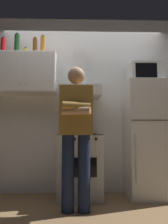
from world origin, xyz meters
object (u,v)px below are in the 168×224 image
microwave (145,74)px  person_standing (76,131)px  upper_cabinet (26,74)px  stove_oven (80,166)px  refrigerator (148,139)px  bottle_spice_jar (25,51)px  bottle_liquor_amber (43,45)px  bottle_soda_red (3,46)px  range_hood (80,85)px  bottle_beer_brown (35,46)px  bottle_wine_green (17,44)px

microwave → person_standing: microwave is taller
upper_cabinet → stove_oven: (0.80, -0.13, -1.32)m
refrigerator → bottle_spice_jar: 2.20m
bottle_liquor_amber → bottle_spice_jar: 0.28m
microwave → bottle_soda_red: (-2.10, 0.11, 0.43)m
bottle_liquor_amber → bottle_soda_red: bearing=179.8°
refrigerator → range_hood: bearing=172.5°
bottle_beer_brown → bottle_wine_green: bottle_wine_green is taller
upper_cabinet → person_standing: 1.35m
range_hood → microwave: range_hood is taller
upper_cabinet → microwave: 1.75m
person_standing → bottle_spice_jar: 1.61m
bottle_beer_brown → refrigerator: bearing=-3.4°
upper_cabinet → bottle_beer_brown: 0.44m
bottle_beer_brown → microwave: bearing=-2.7°
microwave → bottle_spice_jar: (-1.77, 0.13, 0.36)m
upper_cabinet → refrigerator: (1.75, -0.12, -0.95)m
upper_cabinet → microwave: (1.75, -0.11, -0.01)m
upper_cabinet → bottle_liquor_amber: 0.51m
stove_oven → person_standing: bearing=-94.7°
refrigerator → bottle_spice_jar: (-1.77, 0.15, 1.30)m
range_hood → bottle_beer_brown: 0.88m
bottle_beer_brown → bottle_wine_green: size_ratio=0.78×
person_standing → bottle_beer_brown: bearing=131.4°
upper_cabinet → bottle_beer_brown: size_ratio=3.55×
person_standing → bottle_wine_green: (-0.89, 0.73, 1.31)m
microwave → person_standing: bearing=-148.0°
stove_oven → microwave: (0.95, 0.02, 1.31)m
person_standing → bottle_spice_jar: bearing=135.6°
refrigerator → bottle_soda_red: bottle_soda_red is taller
stove_oven → range_hood: range_hood is taller
range_hood → bottle_soda_red: size_ratio=2.85×
person_standing → bottle_beer_brown: bottle_beer_brown is taller
upper_cabinet → bottle_wine_green: (-0.14, 0.00, 0.46)m
stove_oven → range_hood: size_ratio=1.17×
person_standing → refrigerator: bearing=31.2°
bottle_beer_brown → upper_cabinet: bearing=167.3°
bottle_beer_brown → bottle_spice_jar: (-0.15, 0.05, -0.07)m
upper_cabinet → bottle_liquor_amber: size_ratio=2.97×
bottle_wine_green → bottle_soda_red: (-0.20, 0.01, -0.03)m
microwave → bottle_liquor_amber: bearing=175.8°
bottle_beer_brown → bottle_wine_green: 0.28m
bottle_wine_green → range_hood: bearing=0.0°
upper_cabinet → microwave: bearing=-3.5°
refrigerator → bottle_beer_brown: bearing=176.6°
person_standing → bottle_spice_jar: bottle_spice_jar is taller
stove_oven → bottle_soda_red: bearing=173.4°
range_hood → bottle_spice_jar: 0.96m
microwave → bottle_spice_jar: bottle_spice_jar is taller
bottle_wine_green → bottle_soda_red: 0.21m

